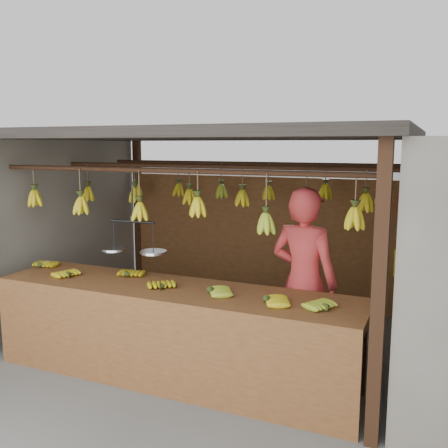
% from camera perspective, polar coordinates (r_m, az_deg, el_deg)
% --- Properties ---
extents(ground, '(80.00, 80.00, 0.00)m').
position_cam_1_polar(ground, '(6.07, -1.16, -12.63)').
color(ground, '#5B5B57').
extents(stall, '(4.30, 3.30, 2.40)m').
position_cam_1_polar(stall, '(5.94, 0.11, 6.44)').
color(stall, black).
rests_on(stall, ground).
extents(counter, '(3.63, 0.83, 0.96)m').
position_cam_1_polar(counter, '(4.76, -6.52, -9.79)').
color(counter, brown).
rests_on(counter, ground).
extents(hanging_bananas, '(3.64, 2.22, 0.39)m').
position_cam_1_polar(hanging_bananas, '(5.66, -1.22, 2.89)').
color(hanging_bananas, gold).
rests_on(hanging_bananas, ground).
extents(balance_scale, '(0.69, 0.29, 0.82)m').
position_cam_1_polar(balance_scale, '(5.07, -10.31, -2.50)').
color(balance_scale, black).
rests_on(balance_scale, ground).
extents(vendor, '(0.75, 0.57, 1.86)m').
position_cam_1_polar(vendor, '(4.92, 9.10, -6.58)').
color(vendor, '#BF3333').
rests_on(vendor, ground).
extents(bag_bundles, '(0.08, 0.26, 1.27)m').
position_cam_1_polar(bag_bundles, '(6.60, 19.46, -2.18)').
color(bag_bundles, red).
rests_on(bag_bundles, ground).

